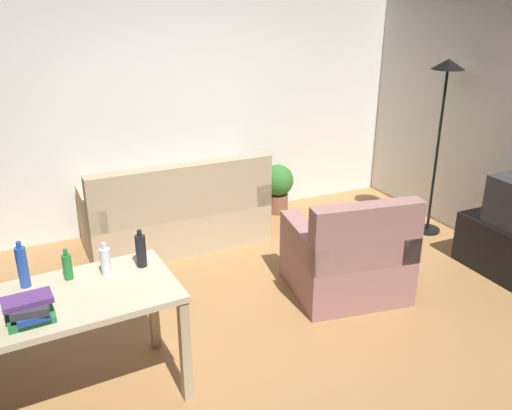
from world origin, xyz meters
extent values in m
cube|color=#9E7042|center=(0.00, 0.00, -0.01)|extent=(5.20, 4.40, 0.02)
cube|color=silver|center=(0.00, 2.20, 1.35)|extent=(5.20, 0.10, 2.70)
cube|color=tan|center=(-0.28, 1.65, 0.20)|extent=(1.78, 0.84, 0.40)
cube|color=tan|center=(-0.28, 1.31, 0.66)|extent=(1.78, 0.16, 0.52)
cube|color=tan|center=(0.53, 1.65, 0.51)|extent=(0.16, 0.84, 0.22)
cube|color=tan|center=(-1.09, 1.65, 0.51)|extent=(0.16, 0.84, 0.22)
cylinder|color=black|center=(2.25, 0.74, 0.01)|extent=(0.26, 0.26, 0.03)
cylinder|color=black|center=(2.25, 0.74, 0.87)|extent=(0.03, 0.03, 1.68)
cone|color=black|center=(2.25, 0.74, 1.76)|extent=(0.32, 0.32, 0.10)
cube|color=#C6B28E|center=(-1.48, -0.35, 0.74)|extent=(1.24, 0.77, 0.04)
cube|color=tan|center=(-0.91, -0.63, 0.36)|extent=(0.06, 0.06, 0.72)
cube|color=tan|center=(-0.94, -0.01, 0.36)|extent=(0.06, 0.06, 0.72)
cylinder|color=brown|center=(1.03, 1.90, 0.11)|extent=(0.24, 0.24, 0.22)
sphere|color=#2D6B28|center=(1.03, 1.90, 0.39)|extent=(0.36, 0.36, 0.36)
cube|color=#996B66|center=(0.75, 0.10, 0.20)|extent=(1.03, 0.98, 0.40)
cube|color=#8C625D|center=(0.69, -0.24, 0.66)|extent=(0.91, 0.31, 0.52)
cube|color=#926661|center=(1.12, 0.04, 0.51)|extent=(0.30, 0.85, 0.22)
cube|color=#926661|center=(0.39, 0.16, 0.51)|extent=(0.30, 0.85, 0.22)
cylinder|color=#2347A3|center=(-1.73, -0.13, 0.89)|extent=(0.06, 0.06, 0.26)
cylinder|color=#2347A3|center=(-1.73, -0.13, 1.04)|extent=(0.03, 0.03, 0.04)
cylinder|color=#1E722D|center=(-1.48, -0.15, 0.84)|extent=(0.06, 0.06, 0.16)
cylinder|color=#1E722D|center=(-1.48, -0.15, 0.94)|extent=(0.03, 0.03, 0.04)
cylinder|color=silver|center=(-1.26, -0.19, 0.85)|extent=(0.07, 0.07, 0.18)
cylinder|color=silver|center=(-1.26, -0.19, 0.96)|extent=(0.03, 0.03, 0.04)
cylinder|color=black|center=(-1.03, -0.17, 0.87)|extent=(0.07, 0.07, 0.21)
cylinder|color=black|center=(-1.03, -0.17, 0.99)|extent=(0.03, 0.03, 0.04)
cube|color=#236B33|center=(-1.73, -0.54, 0.78)|extent=(0.25, 0.18, 0.04)
cube|color=navy|center=(-1.72, -0.56, 0.81)|extent=(0.18, 0.19, 0.04)
cube|color=#333338|center=(-1.72, -0.55, 0.85)|extent=(0.21, 0.20, 0.04)
cube|color=#593372|center=(-1.73, -0.54, 0.89)|extent=(0.27, 0.16, 0.03)
camera|label=1|loc=(-1.68, -3.31, 2.43)|focal=38.00mm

